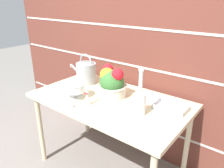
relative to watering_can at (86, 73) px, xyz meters
The scene contains 10 objects.
ground_plane 0.95m from the watering_can, 19.29° to the right, with size 12.00×12.00×0.00m, color gray.
brick_wall 0.58m from the watering_can, 38.22° to the left, with size 3.60×0.08×2.20m.
patio_table 0.46m from the watering_can, 19.29° to the right, with size 1.32×0.75×0.74m.
watering_can is the anchor object (origin of this frame).
crystal_pedestal_bowl 0.35m from the watering_can, 60.83° to the right, with size 0.18×0.18×0.13m.
flower_planter 0.39m from the watering_can, 12.29° to the right, with size 0.26×0.26×0.27m.
glass_decanter 0.77m from the watering_can, 16.07° to the right, with size 0.09×0.09×0.36m.
figurine_vase 0.49m from the watering_can, 44.79° to the right, with size 0.06×0.06×0.16m.
wire_tray 0.90m from the watering_can, ahead, with size 0.25×0.17×0.04m.
fallen_petal 0.52m from the watering_can, 56.51° to the right, with size 0.01×0.01×0.01m.
Camera 1 is at (1.05, -1.29, 1.53)m, focal length 35.00 mm.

